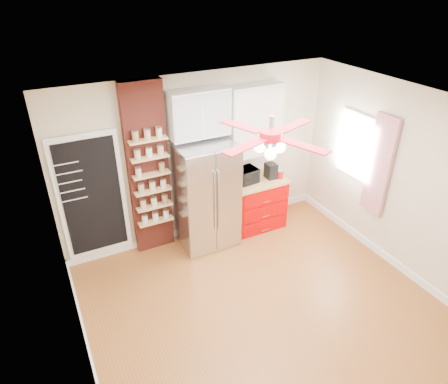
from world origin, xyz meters
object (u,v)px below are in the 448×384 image
ceiling_fan (271,136)px  pantry_jar_oats (138,172)px  red_cabinet (256,203)px  canister_left (280,174)px  fridge (206,195)px  toaster_oven (244,176)px  coffee_maker (271,171)px

ceiling_fan → pantry_jar_oats: 2.27m
red_cabinet → ceiling_fan: 2.75m
pantry_jar_oats → ceiling_fan: bearing=-59.5°
red_cabinet → ceiling_fan: ceiling_fan is taller
canister_left → pantry_jar_oats: size_ratio=1.00×
red_cabinet → canister_left: canister_left is taller
red_cabinet → pantry_jar_oats: bearing=177.5°
fridge → red_cabinet: (0.97, 0.05, -0.42)m
red_cabinet → ceiling_fan: bearing=-118.7°
fridge → pantry_jar_oats: 1.15m
fridge → red_cabinet: size_ratio=1.86×
fridge → ceiling_fan: ceiling_fan is taller
red_cabinet → ceiling_fan: (-0.92, -1.68, 1.97)m
ceiling_fan → toaster_oven: (0.67, 1.69, -1.40)m
coffee_maker → canister_left: size_ratio=2.00×
fridge → coffee_maker: size_ratio=6.76×
fridge → toaster_oven: bearing=4.9°
toaster_oven → canister_left: toaster_oven is taller
toaster_oven → ceiling_fan: bearing=-117.2°
ceiling_fan → canister_left: (1.29, 1.56, -1.46)m
toaster_oven → coffee_maker: (0.48, -0.05, 0.01)m
coffee_maker → canister_left: coffee_maker is taller
ceiling_fan → toaster_oven: bearing=68.5°
coffee_maker → pantry_jar_oats: bearing=177.5°
red_cabinet → toaster_oven: bearing=177.4°
red_cabinet → canister_left: (0.37, -0.12, 0.51)m
fridge → ceiling_fan: 2.25m
fridge → red_cabinet: bearing=3.0°
red_cabinet → canister_left: bearing=-17.6°
ceiling_fan → pantry_jar_oats: (-1.04, 1.76, -0.99)m
pantry_jar_oats → fridge: bearing=-7.7°
toaster_oven → fridge: bearing=179.1°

